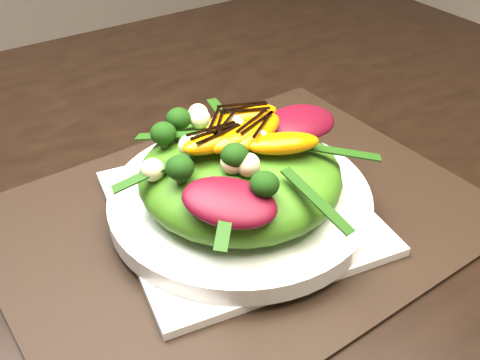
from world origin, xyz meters
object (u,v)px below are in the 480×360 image
placemat (240,216)px  lettuce_mound (240,175)px  orange_segment (205,129)px  dining_table (69,223)px  plate_base (240,211)px  salad_bowl (240,200)px

placemat → lettuce_mound: lettuce_mound is taller
placemat → orange_segment: 0.10m
dining_table → orange_segment: dining_table is taller
dining_table → placemat: dining_table is taller
lettuce_mound → dining_table: bearing=141.8°
dining_table → plate_base: bearing=-38.2°
plate_base → salad_bowl: salad_bowl is taller
plate_base → salad_bowl: 0.01m
placemat → lettuce_mound: (0.00, -0.00, 0.05)m
dining_table → salad_bowl: (0.14, -0.11, 0.04)m
lettuce_mound → orange_segment: bearing=116.2°
plate_base → orange_segment: bearing=116.2°
placemat → lettuce_mound: size_ratio=2.39×
plate_base → lettuce_mound: bearing=-90.0°
placemat → plate_base: size_ratio=1.98×
placemat → salad_bowl: bearing=0.0°
salad_bowl → placemat: bearing=0.0°
dining_table → lettuce_mound: 0.20m
salad_bowl → lettuce_mound: lettuce_mound is taller
plate_base → lettuce_mound: (0.00, -0.00, 0.05)m
dining_table → lettuce_mound: (0.14, -0.11, 0.07)m
plate_base → salad_bowl: bearing=0.0°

